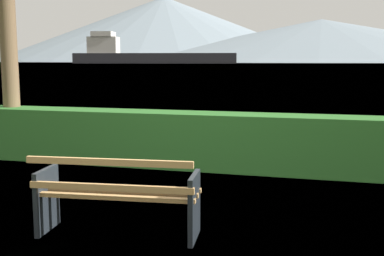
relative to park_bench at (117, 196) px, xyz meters
The scene contains 6 objects.
ground_plane 0.43m from the park_bench, 95.86° to the left, with size 1400.00×1400.00×0.00m, color #567A38.
water_surface 306.83m from the park_bench, 90.00° to the left, with size 620.00×620.00×0.00m, color #6B8EA3.
park_bench is the anchor object (origin of this frame).
hedge_row 3.32m from the park_bench, 90.10° to the left, with size 13.13×0.69×0.93m, color #2D6B28.
cargo_ship_large 265.04m from the park_bench, 110.82° to the left, with size 90.48×26.58×17.39m.
distant_hills 555.03m from the park_bench, 95.35° to the left, with size 835.85×459.51×78.10m.
Camera 1 is at (1.99, -4.47, 1.81)m, focal length 44.94 mm.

